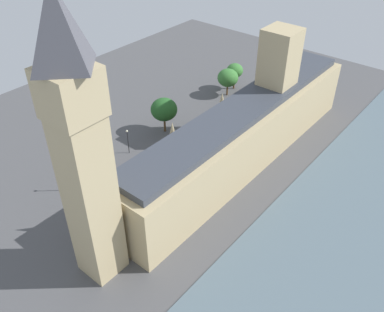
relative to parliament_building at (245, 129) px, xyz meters
name	(u,v)px	position (x,y,z in m)	size (l,w,h in m)	color
ground_plane	(233,157)	(1.99, 1.42, -8.36)	(152.99, 152.99, 0.00)	#4C4C4F
parliament_building	(245,129)	(0.00, 0.00, 0.00)	(13.63, 78.61, 29.56)	tan
clock_tower	(81,149)	(0.97, 44.93, 18.33)	(7.59, 7.59, 51.68)	tan
car_blue_trailing	(250,97)	(15.33, -26.78, -7.47)	(2.31, 4.80, 1.74)	navy
car_yellow_cab_under_trees	(238,112)	(13.11, -16.94, -7.48)	(1.95, 4.19, 1.74)	gold
car_white_leading	(210,130)	(13.18, -3.64, -7.47)	(2.03, 4.52, 1.74)	silver
car_dark_green_opposite_hall	(169,145)	(17.28, 8.73, -7.48)	(2.30, 4.42, 1.74)	#19472D
double_decker_bus_near_tower	(131,173)	(14.61, 24.59, -5.73)	(3.45, 10.68, 4.75)	#B20C0F
pedestrian_midblock	(239,124)	(9.32, -11.63, -7.62)	(0.58, 0.66, 1.65)	navy
plane_tree_kerbside	(228,78)	(22.67, -24.70, -2.44)	(6.47, 6.47, 8.69)	brown
plane_tree_by_river_gate	(164,109)	(23.54, 3.50, -1.53)	(7.16, 7.16, 9.89)	brown
plane_tree_far_end	(235,71)	(23.62, -29.79, -2.11)	(5.24, 5.24, 8.53)	brown
street_lamp_corner	(128,137)	(23.66, 16.94, -3.62)	(0.56, 0.56, 6.87)	black
street_lamp_slot_10	(63,176)	(23.94, 36.20, -4.11)	(0.56, 0.56, 6.06)	black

